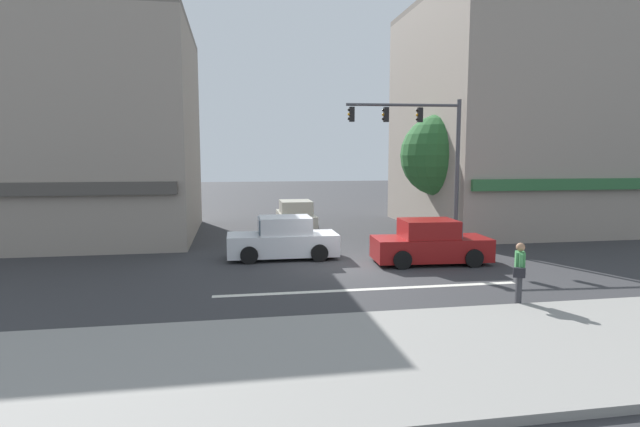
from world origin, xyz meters
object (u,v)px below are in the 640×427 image
Objects in this scene: sedan_crossing_center at (283,240)px; utility_pole_near_left at (157,156)px; sedan_crossing_leftbound at (296,217)px; traffic_light_mast at (428,145)px; sedan_crossing_rightbound at (430,244)px; pedestrian_foreground_with_bag at (519,271)px; utility_pole_far_right at (454,142)px; street_tree at (442,156)px.

utility_pole_near_left is at bearing 140.36° from sedan_crossing_center.
sedan_crossing_leftbound is at bearing 78.93° from sedan_crossing_center.
sedan_crossing_rightbound is (-1.19, -3.37, -3.59)m from traffic_light_mast.
pedestrian_foreground_with_bag is at bearing -74.38° from sedan_crossing_leftbound.
sedan_crossing_center is 6.91m from sedan_crossing_leftbound.
utility_pole_far_right reaches higher than pedestrian_foreground_with_bag.
utility_pole_near_left is at bearing 132.01° from pedestrian_foreground_with_bag.
street_tree is at bearing -134.29° from utility_pole_far_right.
street_tree is 1.44× the size of sedan_crossing_leftbound.
utility_pole_near_left is at bearing -176.80° from street_tree.
sedan_crossing_leftbound is (-7.06, 1.86, -3.16)m from street_tree.
sedan_crossing_center is 1.00× the size of sedan_crossing_leftbound.
traffic_light_mast is (-3.24, -4.54, -0.28)m from utility_pole_far_right.
sedan_crossing_rightbound is at bearing -19.28° from sedan_crossing_center.
sedan_crossing_leftbound is (-3.79, 8.58, 0.00)m from sedan_crossing_rightbound.
utility_pole_far_right is at bearing 72.15° from pedestrian_foreground_with_bag.
utility_pole_far_right is 2.15× the size of sedan_crossing_center.
traffic_light_mast is 9.51m from pedestrian_foreground_with_bag.
utility_pole_far_right is at bearing 32.64° from sedan_crossing_center.
sedan_crossing_rightbound is 5.47m from pedestrian_foreground_with_bag.
utility_pole_far_right is at bearing 45.71° from street_tree.
utility_pole_far_right is 11.99m from sedan_crossing_center.
utility_pole_far_right is (14.60, 1.94, 0.72)m from utility_pole_near_left.
street_tree is 8.11m from sedan_crossing_rightbound.
street_tree is at bearing 30.42° from sedan_crossing_center.
sedan_crossing_rightbound is at bearing -109.49° from traffic_light_mast.
utility_pole_near_left is at bearing -157.73° from sedan_crossing_leftbound.
sedan_crossing_leftbound is at bearing 22.27° from utility_pole_near_left.
traffic_light_mast is at bearing 70.51° from sedan_crossing_rightbound.
traffic_light_mast reaches higher than pedestrian_foreground_with_bag.
traffic_light_mast is (-2.08, -3.35, 0.43)m from street_tree.
traffic_light_mast reaches higher than street_tree.
sedan_crossing_center is at bearing -101.07° from sedan_crossing_leftbound.
traffic_light_mast is at bearing -46.24° from sedan_crossing_leftbound.
utility_pole_far_right reaches higher than sedan_crossing_rightbound.
street_tree is at bearing 3.20° from utility_pole_near_left.
pedestrian_foreground_with_bag reaches higher than sedan_crossing_center.
street_tree reaches higher than sedan_crossing_rightbound.
utility_pole_near_left is 11.66m from traffic_light_mast.
street_tree is 7.96m from sedan_crossing_leftbound.
utility_pole_near_left reaches higher than sedan_crossing_rightbound.
utility_pole_near_left reaches higher than traffic_light_mast.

